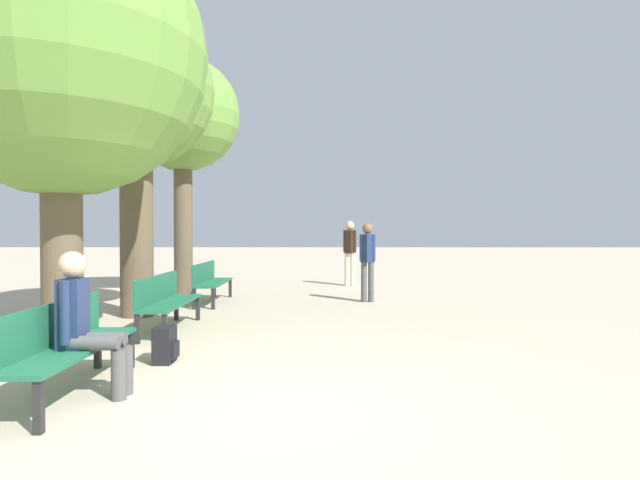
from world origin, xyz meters
The scene contains 11 objects.
ground_plane centered at (0.00, 0.00, 0.00)m, with size 80.00×80.00×0.00m, color #B7A88E.
bench_row_0 centered at (-1.80, 0.29, 0.47)m, with size 0.44×1.79×0.80m.
bench_row_1 centered at (-1.80, 3.10, 0.47)m, with size 0.44×1.79×0.80m.
bench_row_2 centered at (-1.80, 5.92, 0.47)m, with size 0.44×1.79×0.80m.
tree_row_0 centered at (-2.66, 1.92, 3.56)m, with size 3.47×3.47×5.33m.
tree_row_1 centered at (-2.66, 4.33, 3.72)m, with size 2.61×2.61×5.14m.
tree_row_2 centered at (-2.66, 7.14, 3.99)m, with size 2.55×2.55×5.34m.
person_seated centered at (-1.58, 0.23, 0.67)m, with size 0.61×0.34×1.27m.
backpack centered at (-1.24, 1.36, 0.20)m, with size 0.23×0.30×0.40m.
pedestrian_near centered at (1.39, 6.04, 0.92)m, with size 0.32×0.28×1.60m.
pedestrian_mid centered at (1.20, 9.05, 0.98)m, with size 0.35×0.30×1.71m.
Camera 1 is at (0.48, -4.07, 1.44)m, focal length 28.00 mm.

